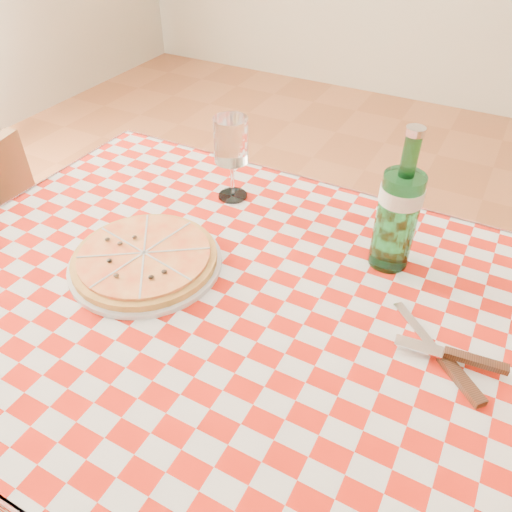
{
  "coord_description": "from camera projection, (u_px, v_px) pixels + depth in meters",
  "views": [
    {
      "loc": [
        0.31,
        -0.55,
        1.39
      ],
      "look_at": [
        -0.02,
        0.06,
        0.82
      ],
      "focal_mm": 35.0,
      "sensor_mm": 36.0,
      "label": 1
    }
  ],
  "objects": [
    {
      "name": "pizza_plate",
      "position": [
        145.0,
        257.0,
        0.96
      ],
      "size": [
        0.34,
        0.34,
        0.04
      ],
      "primitive_type": null,
      "rotation": [
        0.0,
        0.0,
        -0.18
      ],
      "color": "#BD813F",
      "rests_on": "tablecloth"
    },
    {
      "name": "wine_glass",
      "position": [
        232.0,
        159.0,
        1.1
      ],
      "size": [
        0.09,
        0.09,
        0.19
      ],
      "primitive_type": null,
      "rotation": [
        0.0,
        0.0,
        -0.3
      ],
      "color": "white",
      "rests_on": "tablecloth"
    },
    {
      "name": "dining_table",
      "position": [
        250.0,
        341.0,
        0.95
      ],
      "size": [
        1.2,
        0.8,
        0.75
      ],
      "color": "brown",
      "rests_on": "ground"
    },
    {
      "name": "water_bottle",
      "position": [
        400.0,
        201.0,
        0.89
      ],
      "size": [
        0.09,
        0.09,
        0.28
      ],
      "primitive_type": null,
      "rotation": [
        0.0,
        0.0,
        0.17
      ],
      "color": "#19652B",
      "rests_on": "tablecloth"
    },
    {
      "name": "tablecloth",
      "position": [
        250.0,
        306.0,
        0.89
      ],
      "size": [
        1.3,
        0.9,
        0.01
      ],
      "primitive_type": "cube",
      "color": "#AA160A",
      "rests_on": "dining_table"
    },
    {
      "name": "cutlery",
      "position": [
        443.0,
        354.0,
        0.79
      ],
      "size": [
        0.28,
        0.25,
        0.03
      ],
      "primitive_type": null,
      "rotation": [
        0.0,
        0.0,
        -0.25
      ],
      "color": "silver",
      "rests_on": "tablecloth"
    }
  ]
}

